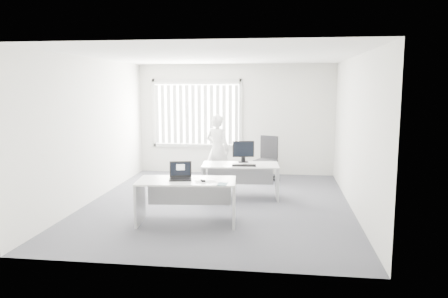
# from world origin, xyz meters

# --- Properties ---
(ground) EXTENTS (6.00, 6.00, 0.00)m
(ground) POSITION_xyz_m (0.00, 0.00, 0.00)
(ground) COLOR #5B5B63
(ground) RESTS_ON ground
(wall_back) EXTENTS (5.00, 0.02, 2.80)m
(wall_back) POSITION_xyz_m (0.00, 3.00, 1.40)
(wall_back) COLOR silver
(wall_back) RESTS_ON ground
(wall_front) EXTENTS (5.00, 0.02, 2.80)m
(wall_front) POSITION_xyz_m (0.00, -3.00, 1.40)
(wall_front) COLOR silver
(wall_front) RESTS_ON ground
(wall_left) EXTENTS (0.02, 6.00, 2.80)m
(wall_left) POSITION_xyz_m (-2.50, 0.00, 1.40)
(wall_left) COLOR silver
(wall_left) RESTS_ON ground
(wall_right) EXTENTS (0.02, 6.00, 2.80)m
(wall_right) POSITION_xyz_m (2.50, 0.00, 1.40)
(wall_right) COLOR silver
(wall_right) RESTS_ON ground
(ceiling) EXTENTS (5.00, 6.00, 0.02)m
(ceiling) POSITION_xyz_m (0.00, 0.00, 2.80)
(ceiling) COLOR white
(ceiling) RESTS_ON wall_back
(window) EXTENTS (2.32, 0.06, 1.76)m
(window) POSITION_xyz_m (-1.00, 2.96, 1.55)
(window) COLOR #BBBBB6
(window) RESTS_ON wall_back
(blinds) EXTENTS (2.20, 0.10, 1.50)m
(blinds) POSITION_xyz_m (-1.00, 2.90, 1.52)
(blinds) COLOR silver
(blinds) RESTS_ON wall_back
(desk_near) EXTENTS (1.67, 0.90, 0.73)m
(desk_near) POSITION_xyz_m (-0.35, -1.24, 0.53)
(desk_near) COLOR silver
(desk_near) RESTS_ON ground
(desk_far) EXTENTS (1.58, 0.84, 0.70)m
(desk_far) POSITION_xyz_m (0.37, 0.51, 0.50)
(desk_far) COLOR silver
(desk_far) RESTS_ON ground
(office_chair) EXTENTS (0.78, 0.78, 1.06)m
(office_chair) POSITION_xyz_m (0.83, 2.28, 0.33)
(office_chair) COLOR black
(office_chair) RESTS_ON ground
(person) EXTENTS (0.69, 0.58, 1.60)m
(person) POSITION_xyz_m (-0.29, 1.83, 0.80)
(person) COLOR silver
(person) RESTS_ON ground
(laptop) EXTENTS (0.42, 0.39, 0.28)m
(laptop) POSITION_xyz_m (-0.45, -1.25, 0.87)
(laptop) COLOR black
(laptop) RESTS_ON desk_near
(paper_sheet) EXTENTS (0.38, 0.31, 0.00)m
(paper_sheet) POSITION_xyz_m (-0.01, -1.33, 0.73)
(paper_sheet) COLOR white
(paper_sheet) RESTS_ON desk_near
(mouse) EXTENTS (0.10, 0.12, 0.04)m
(mouse) POSITION_xyz_m (-0.06, -1.31, 0.75)
(mouse) COLOR #BCBCBE
(mouse) RESTS_ON paper_sheet
(booklet) EXTENTS (0.15, 0.21, 0.01)m
(booklet) POSITION_xyz_m (0.28, -1.48, 0.74)
(booklet) COLOR silver
(booklet) RESTS_ON desk_near
(keyboard) EXTENTS (0.48, 0.19, 0.02)m
(keyboard) POSITION_xyz_m (0.46, 0.32, 0.71)
(keyboard) COLOR black
(keyboard) RESTS_ON desk_far
(monitor) EXTENTS (0.46, 0.21, 0.44)m
(monitor) POSITION_xyz_m (0.41, 0.74, 0.92)
(monitor) COLOR black
(monitor) RESTS_ON desk_far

